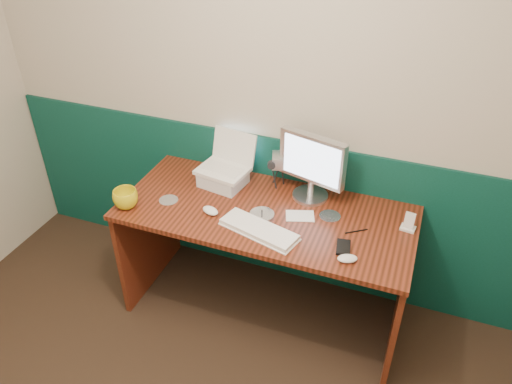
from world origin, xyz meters
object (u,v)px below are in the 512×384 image
at_px(keyboard, 259,230).
at_px(camcorder, 278,171).
at_px(monitor, 312,168).
at_px(mug, 126,199).
at_px(desk, 265,263).
at_px(laptop, 222,155).

bearing_deg(keyboard, camcorder, 111.69).
height_order(monitor, mug, monitor).
bearing_deg(keyboard, desk, 114.17).
relative_size(laptop, keyboard, 0.67).
xyz_separation_m(desk, mug, (-0.73, -0.23, 0.43)).
bearing_deg(monitor, desk, -115.58).
relative_size(desk, keyboard, 3.88).
bearing_deg(mug, keyboard, 3.74).
bearing_deg(camcorder, keyboard, -101.96).
distance_m(desk, camcorder, 0.54).
relative_size(desk, camcorder, 8.08).
xyz_separation_m(laptop, mug, (-0.41, -0.39, -0.15)).
xyz_separation_m(laptop, keyboard, (0.35, -0.34, -0.19)).
distance_m(monitor, keyboard, 0.47).
bearing_deg(monitor, keyboard, -96.49).
height_order(laptop, monitor, monitor).
bearing_deg(desk, camcorder, 94.66).
bearing_deg(camcorder, desk, -103.68).
height_order(keyboard, camcorder, camcorder).
height_order(desk, mug, mug).
relative_size(desk, mug, 11.79).
relative_size(monitor, camcorder, 1.94).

